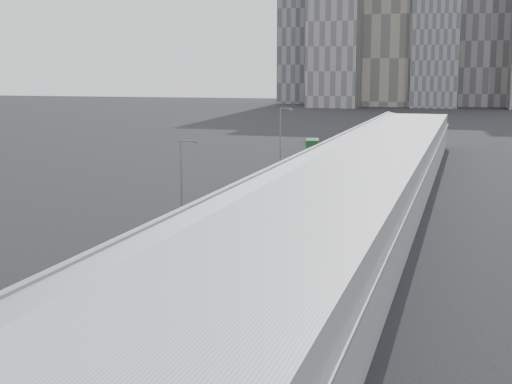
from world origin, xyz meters
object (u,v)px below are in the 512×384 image
at_px(bus_5, 300,175).
at_px(street_lamp_near, 183,173).
at_px(bus_10, 369,134).
at_px(street_lamp_far, 281,135).
at_px(bus_2, 185,243).
at_px(bus_9, 361,138).
at_px(bus_1, 114,294).
at_px(bus_7, 335,154).
at_px(bus_3, 248,210).
at_px(suv, 334,143).
at_px(bus_6, 320,163).
at_px(bus_8, 353,146).
at_px(bus_4, 277,193).
at_px(shipping_container, 312,147).

bearing_deg(bus_5, street_lamp_near, -100.29).
height_order(bus_10, street_lamp_far, street_lamp_far).
distance_m(bus_2, bus_5, 40.81).
relative_size(bus_9, street_lamp_far, 1.34).
relative_size(bus_1, bus_7, 1.07).
bearing_deg(bus_3, bus_7, 90.07).
height_order(street_lamp_far, suv, street_lamp_far).
xyz_separation_m(bus_2, bus_6, (-0.18, 55.20, -0.19)).
relative_size(bus_5, bus_8, 1.05).
bearing_deg(street_lamp_far, bus_4, -76.26).
bearing_deg(bus_7, bus_10, 86.86).
bearing_deg(bus_7, bus_9, 87.04).
bearing_deg(bus_5, bus_8, 94.81).
distance_m(bus_1, bus_5, 54.51).
height_order(street_lamp_near, street_lamp_far, street_lamp_far).
distance_m(bus_7, street_lamp_near, 51.63).
bearing_deg(bus_1, suv, 92.35).
bearing_deg(bus_9, street_lamp_near, -97.55).
bearing_deg(shipping_container, bus_7, -73.81).
relative_size(bus_4, bus_9, 0.94).
bearing_deg(bus_8, suv, 120.13).
bearing_deg(bus_9, shipping_container, -113.76).
relative_size(bus_9, suv, 2.23).
height_order(bus_2, bus_6, bus_2).
bearing_deg(street_lamp_near, shipping_container, 89.95).
xyz_separation_m(bus_7, bus_9, (-0.14, 30.28, 0.10)).
bearing_deg(bus_6, suv, 97.20).
distance_m(bus_7, street_lamp_far, 14.02).
height_order(bus_2, street_lamp_far, street_lamp_far).
distance_m(bus_2, bus_9, 97.68).
xyz_separation_m(bus_3, street_lamp_near, (-7.69, 1.59, 3.18)).
distance_m(bus_9, street_lamp_near, 81.68).
bearing_deg(bus_6, bus_3, -88.67).
xyz_separation_m(bus_4, suv, (-5.84, 67.77, -0.70)).
relative_size(bus_5, street_lamp_far, 1.33).
height_order(bus_4, bus_6, bus_4).
relative_size(bus_7, street_lamp_near, 1.48).
xyz_separation_m(bus_1, bus_10, (-1.00, 123.03, -0.02)).
height_order(bus_9, bus_10, bus_9).
height_order(bus_4, bus_8, bus_8).
bearing_deg(bus_6, bus_7, 89.24).
bearing_deg(street_lamp_far, bus_10, 83.19).
relative_size(street_lamp_near, shipping_container, 1.53).
bearing_deg(bus_3, bus_1, -90.69).
xyz_separation_m(bus_5, bus_7, (-0.12, 26.59, -0.08)).
relative_size(bus_6, suv, 2.05).
bearing_deg(bus_9, bus_6, -92.85).
distance_m(bus_1, bus_6, 68.90).
height_order(bus_3, bus_5, bus_3).
distance_m(street_lamp_far, suv, 38.55).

